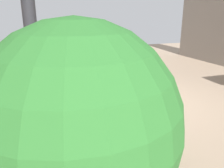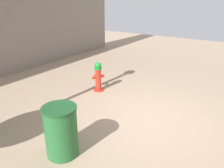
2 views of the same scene
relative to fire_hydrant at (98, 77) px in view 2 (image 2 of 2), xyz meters
name	(u,v)px [view 2 (image 2 of 2)]	position (x,y,z in m)	size (l,w,h in m)	color
ground_plane	(149,119)	(-2.11, 0.74, -0.46)	(23.40, 23.40, 0.00)	tan
fire_hydrant	(98,77)	(0.00, 0.00, 0.00)	(0.37, 0.40, 0.93)	red
trash_bin	(61,131)	(-1.28, 2.80, 0.03)	(0.63, 0.63, 0.98)	#266633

